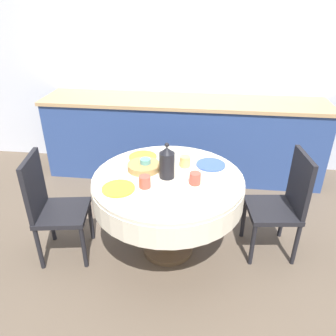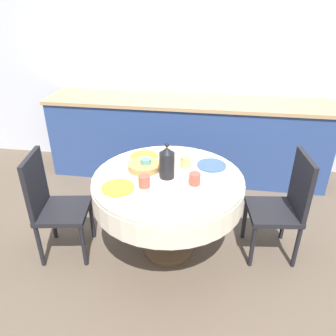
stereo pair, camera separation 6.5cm
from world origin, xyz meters
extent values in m
plane|color=brown|center=(0.00, 0.00, 0.00)|extent=(12.00, 12.00, 0.00)
cube|color=silver|center=(0.00, 1.75, 1.30)|extent=(7.00, 0.05, 2.60)
cube|color=#2D4784|center=(0.00, 1.42, 0.45)|extent=(3.20, 0.60, 0.90)
cube|color=tan|center=(0.00, 1.42, 0.92)|extent=(3.24, 0.64, 0.04)
cylinder|color=brown|center=(0.00, 0.00, 0.02)|extent=(0.44, 0.44, 0.04)
cylinder|color=brown|center=(0.00, 0.00, 0.28)|extent=(0.11, 0.11, 0.48)
cylinder|color=silver|center=(0.00, 0.00, 0.61)|extent=(1.20, 1.20, 0.18)
cylinder|color=silver|center=(0.00, 0.00, 0.72)|extent=(1.19, 1.19, 0.03)
cube|color=black|center=(0.86, 0.11, 0.42)|extent=(0.45, 0.45, 0.04)
cube|color=black|center=(1.04, 0.13, 0.68)|extent=(0.08, 0.38, 0.49)
cylinder|color=black|center=(0.70, -0.09, 0.20)|extent=(0.04, 0.04, 0.40)
cylinder|color=black|center=(0.66, 0.26, 0.20)|extent=(0.04, 0.04, 0.40)
cylinder|color=black|center=(1.05, -0.04, 0.20)|extent=(0.04, 0.04, 0.40)
cylinder|color=black|center=(1.01, 0.31, 0.20)|extent=(0.04, 0.04, 0.40)
cube|color=black|center=(-0.85, -0.15, 0.42)|extent=(0.46, 0.46, 0.04)
cube|color=black|center=(-1.03, -0.18, 0.68)|extent=(0.10, 0.38, 0.49)
cylinder|color=black|center=(-0.71, 0.06, 0.20)|extent=(0.04, 0.04, 0.40)
cylinder|color=black|center=(-0.65, -0.29, 0.20)|extent=(0.04, 0.04, 0.40)
cylinder|color=black|center=(-1.05, 0.00, 0.20)|extent=(0.04, 0.04, 0.40)
cylinder|color=black|center=(-1.00, -0.35, 0.20)|extent=(0.04, 0.04, 0.40)
cylinder|color=yellow|center=(-0.34, -0.23, 0.74)|extent=(0.24, 0.24, 0.01)
cylinder|color=#CC4C3D|center=(-0.15, -0.17, 0.78)|extent=(0.09, 0.09, 0.09)
cylinder|color=white|center=(0.30, -0.27, 0.74)|extent=(0.24, 0.24, 0.01)
cylinder|color=#CC4C3D|center=(0.21, -0.08, 0.78)|extent=(0.09, 0.09, 0.09)
cylinder|color=yellow|center=(-0.26, 0.31, 0.74)|extent=(0.24, 0.24, 0.01)
cylinder|color=#5BA39E|center=(-0.20, 0.11, 0.78)|extent=(0.09, 0.09, 0.09)
cylinder|color=#3856AD|center=(0.33, 0.24, 0.74)|extent=(0.24, 0.24, 0.01)
cylinder|color=#DBB766|center=(0.12, 0.20, 0.78)|extent=(0.09, 0.09, 0.09)
cylinder|color=black|center=(-0.01, 0.00, 0.84)|extent=(0.12, 0.12, 0.21)
cone|color=black|center=(-0.01, 0.00, 0.97)|extent=(0.11, 0.11, 0.05)
sphere|color=black|center=(-0.01, 0.00, 1.01)|extent=(0.04, 0.04, 0.04)
cylinder|color=#AD844C|center=(-0.21, 0.10, 0.76)|extent=(0.26, 0.26, 0.05)
camera|label=1|loc=(0.28, -2.20, 2.00)|focal=35.00mm
camera|label=2|loc=(0.34, -2.20, 2.00)|focal=35.00mm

